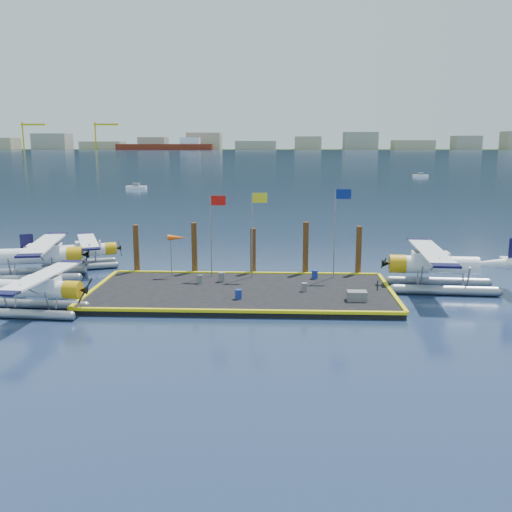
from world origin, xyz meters
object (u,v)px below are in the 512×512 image
Objects in this scene: drum_1 at (238,294)px; drum_2 at (304,287)px; drum_4 at (315,274)px; flagpole_yellow at (255,222)px; drum_0 at (200,279)px; piling_3 at (306,250)px; seaplane_b at (39,258)px; seaplane_c at (84,252)px; crate at (357,296)px; windsock at (177,239)px; piling_2 at (253,253)px; piling_1 at (194,250)px; piling_0 at (136,251)px; piling_4 at (359,252)px; flagpole_blue at (338,220)px; seaplane_d at (436,267)px; flagpole_red at (214,223)px; seaplane_a at (37,291)px; drum_5 at (222,277)px.

drum_2 is (4.26, 2.10, -0.02)m from drum_1.
flagpole_yellow is at bearing 175.38° from drum_4.
piling_3 is at bearing 26.06° from drum_0.
seaplane_c is (1.97, 4.16, -0.29)m from seaplane_b.
drum_0 is 11.28m from crate.
drum_0 is (10.48, -6.46, -0.63)m from seaplane_c.
drum_0 is at bearing -153.94° from piling_3.
seaplane_b reaches higher than drum_1.
piling_2 is (5.53, 1.60, -1.33)m from windsock.
piling_1 is at bearing 117.12° from drum_1.
piling_0 reaches higher than drum_4.
piling_4 is (13.53, 1.60, -1.23)m from windsock.
seaplane_c is 17.12m from drum_1.
crate is 7.38m from flagpole_blue.
seaplane_d is at bearing 17.59° from drum_1.
flagpole_red is 1.50× the size of piling_0.
seaplane_a is 1.39× the size of flagpole_blue.
seaplane_d is 13.38m from piling_2.
seaplane_a is 1.50× the size of flagpole_red.
piling_2 is at bearing 133.24° from seaplane_a.
drum_5 reaches higher than crate.
seaplane_c is 19.28m from drum_4.
drum_4 is 6.26m from crate.
seaplane_b is 1.69× the size of flagpole_yellow.
drum_4 is 0.92× the size of drum_5.
piling_1 reaches higher than seaplane_c.
seaplane_c is 18.31m from piling_3.
piling_2 reaches higher than drum_5.
seaplane_b is 2.62× the size of piling_0.
drum_1 is at bearing 111.16° from seaplane_d.
seaplane_b is 20.11m from piling_3.
drum_5 is (-5.80, 2.42, 0.05)m from drum_2.
piling_4 is at bearing 0.00° from piling_1.
drum_0 is 0.15× the size of piling_0.
drum_2 is (17.80, -8.35, -0.64)m from seaplane_c.
drum_0 is 4.07m from piling_1.
windsock is at bearing 78.06° from seaplane_b.
piling_2 is (-3.71, 5.61, 1.22)m from drum_2.
drum_0 is 0.50× the size of crate.
seaplane_c is 1.35× the size of flagpole_yellow.
piling_1 is at bearing 136.85° from flagpole_red.
windsock is at bearing 180.00° from flagpole_yellow.
piling_3 is (4.00, 0.00, 0.25)m from piling_2.
drum_0 is 0.09× the size of flagpole_blue.
seaplane_a is 10.76m from piling_0.
windsock is (-2.73, 0.00, -1.17)m from flagpole_red.
piling_4 is (20.50, 10.16, 0.61)m from seaplane_a.
drum_2 is at bearing 26.27° from drum_1.
piling_0 is (7.05, 1.42, 0.38)m from seaplane_b.
seaplane_b is at bearing 157.90° from drum_1.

